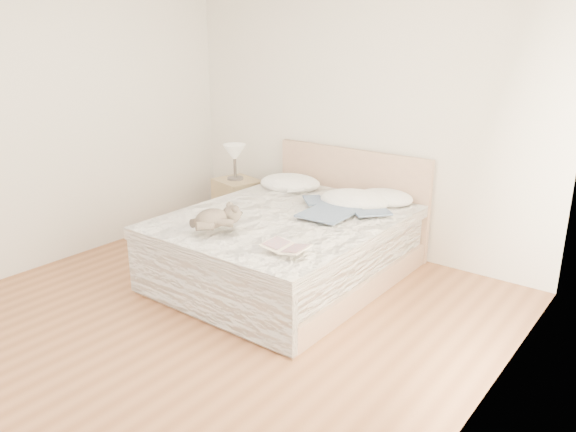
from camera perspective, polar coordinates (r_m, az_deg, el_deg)
The scene contains 15 objects.
floor at distance 4.32m, azimuth -9.51°, elevation -11.16°, with size 4.00×4.50×0.00m, color brown.
wall_back at distance 5.58m, azimuth 7.01°, elevation 10.39°, with size 4.00×0.02×2.70m, color white.
wall_left at distance 5.48m, azimuth -24.97°, elevation 8.70°, with size 0.02×4.50×2.70m, color white.
wall_right at distance 2.75m, azimuth 18.83°, elevation 1.34°, with size 0.02×4.50×2.70m, color white.
window at distance 3.00m, azimuth 20.72°, elevation 4.51°, with size 0.02×1.30×1.10m, color white.
bed at distance 4.99m, azimuth 0.29°, elevation -2.85°, with size 1.72×2.14×1.00m.
nightstand at distance 6.24m, azimuth -5.13°, elevation 1.20°, with size 0.45×0.40×0.56m, color tan.
table_lamp at distance 6.12m, azimuth -5.44°, elevation 6.24°, with size 0.28×0.28×0.38m.
pillow_left at distance 5.68m, azimuth 0.21°, elevation 3.35°, with size 0.61×0.43×0.18m, color white.
pillow_middle at distance 5.13m, azimuth 6.72°, elevation 1.58°, with size 0.63×0.44×0.19m, color white.
pillow_right at distance 5.25m, azimuth 9.74°, elevation 1.83°, with size 0.53×0.37×0.16m, color white.
blouse at distance 4.83m, azimuth 4.39°, elevation 0.47°, with size 0.61×0.65×0.02m, color #3E506E, non-canonical shape.
photo_book at distance 5.57m, azimuth 0.13°, elevation 2.93°, with size 0.35×0.24×0.03m, color white.
childrens_book at distance 4.02m, azimuth -0.21°, elevation -3.24°, with size 0.34×0.23×0.02m, color #F6E5C7.
teddy_bear at distance 4.43m, azimuth -7.73°, elevation -1.05°, with size 0.24×0.35×0.18m, color brown, non-canonical shape.
Camera 1 is at (2.81, -2.51, 2.10)m, focal length 35.00 mm.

